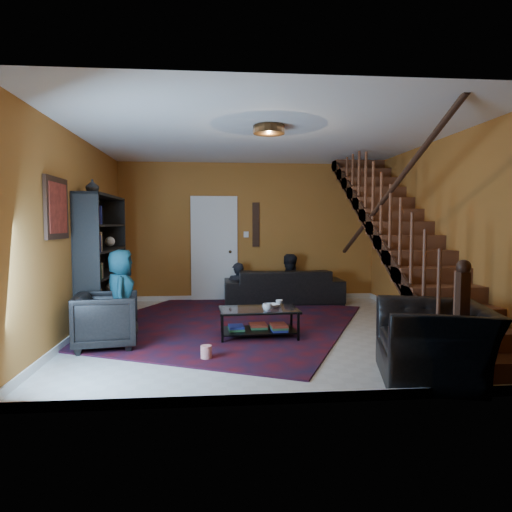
% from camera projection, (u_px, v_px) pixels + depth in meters
% --- Properties ---
extents(floor, '(5.50, 5.50, 0.00)m').
position_uv_depth(floor, '(262.00, 330.00, 6.69)').
color(floor, beige).
rests_on(floor, ground).
extents(room, '(5.50, 5.50, 5.50)m').
position_uv_depth(room, '(178.00, 311.00, 7.90)').
color(room, '#A76025').
rests_on(room, ground).
extents(staircase, '(0.95, 5.02, 3.18)m').
position_uv_depth(staircase, '(404.00, 235.00, 6.78)').
color(staircase, brown).
rests_on(staircase, floor).
extents(bookshelf, '(0.35, 1.80, 2.00)m').
position_uv_depth(bookshelf, '(103.00, 263.00, 7.01)').
color(bookshelf, black).
rests_on(bookshelf, floor).
extents(door, '(0.82, 0.05, 2.05)m').
position_uv_depth(door, '(214.00, 250.00, 9.27)').
color(door, silver).
rests_on(door, floor).
extents(framed_picture, '(0.04, 0.74, 0.74)m').
position_uv_depth(framed_picture, '(57.00, 208.00, 5.45)').
color(framed_picture, maroon).
rests_on(framed_picture, room).
extents(wall_hanging, '(0.14, 0.03, 0.90)m').
position_uv_depth(wall_hanging, '(256.00, 225.00, 9.31)').
color(wall_hanging, black).
rests_on(wall_hanging, room).
extents(ceiling_fixture, '(0.40, 0.40, 0.10)m').
position_uv_depth(ceiling_fixture, '(269.00, 130.00, 5.71)').
color(ceiling_fixture, '#3F2814').
rests_on(ceiling_fixture, room).
extents(rug, '(5.17, 5.43, 0.02)m').
position_uv_depth(rug, '(222.00, 323.00, 7.12)').
color(rug, '#440C13').
rests_on(rug, floor).
extents(sofa, '(2.32, 0.93, 0.67)m').
position_uv_depth(sofa, '(283.00, 286.00, 9.01)').
color(sofa, black).
rests_on(sofa, floor).
extents(armchair_left, '(0.87, 0.85, 0.70)m').
position_uv_depth(armchair_left, '(107.00, 320.00, 5.75)').
color(armchair_left, black).
rests_on(armchair_left, floor).
extents(armchair_right, '(1.26, 1.37, 0.76)m').
position_uv_depth(armchair_right, '(434.00, 342.00, 4.57)').
color(armchair_right, black).
rests_on(armchair_right, floor).
extents(person_adult_a, '(0.47, 0.32, 1.26)m').
position_uv_depth(person_adult_a, '(238.00, 294.00, 8.99)').
color(person_adult_a, black).
rests_on(person_adult_a, sofa).
extents(person_adult_b, '(0.74, 0.60, 1.42)m').
position_uv_depth(person_adult_b, '(288.00, 289.00, 9.08)').
color(person_adult_b, black).
rests_on(person_adult_b, sofa).
extents(person_child, '(0.46, 0.64, 1.22)m').
position_uv_depth(person_child, '(121.00, 295.00, 6.14)').
color(person_child, '#164756').
rests_on(person_child, armchair_left).
extents(coffee_table, '(1.09, 0.67, 0.41)m').
position_uv_depth(coffee_table, '(259.00, 321.00, 6.25)').
color(coffee_table, black).
rests_on(coffee_table, floor).
extents(cup_a, '(0.15, 0.15, 0.10)m').
position_uv_depth(cup_a, '(267.00, 307.00, 6.07)').
color(cup_a, '#999999').
rests_on(cup_a, coffee_table).
extents(cup_b, '(0.13, 0.13, 0.09)m').
position_uv_depth(cup_b, '(279.00, 303.00, 6.41)').
color(cup_b, '#999999').
rests_on(cup_b, coffee_table).
extents(bowl, '(0.27, 0.27, 0.05)m').
position_uv_depth(bowl, '(272.00, 306.00, 6.31)').
color(bowl, '#999999').
rests_on(bowl, coffee_table).
extents(vase, '(0.18, 0.18, 0.19)m').
position_uv_depth(vase, '(92.00, 186.00, 6.43)').
color(vase, '#999999').
rests_on(vase, bookshelf).
extents(popcorn_bucket, '(0.17, 0.17, 0.15)m').
position_uv_depth(popcorn_bucket, '(206.00, 352.00, 5.24)').
color(popcorn_bucket, red).
rests_on(popcorn_bucket, rug).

